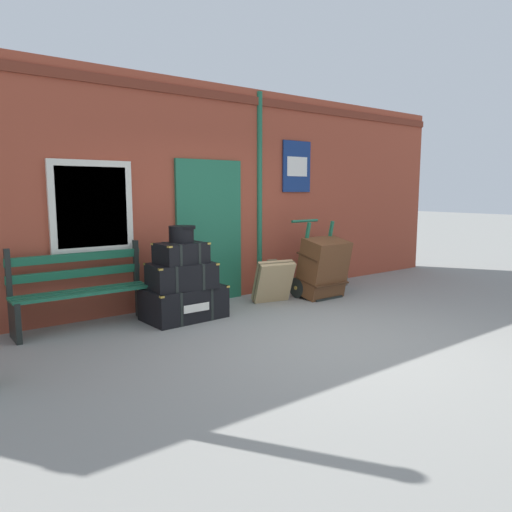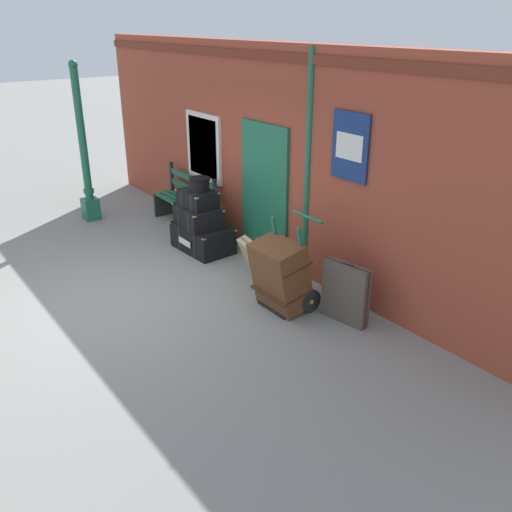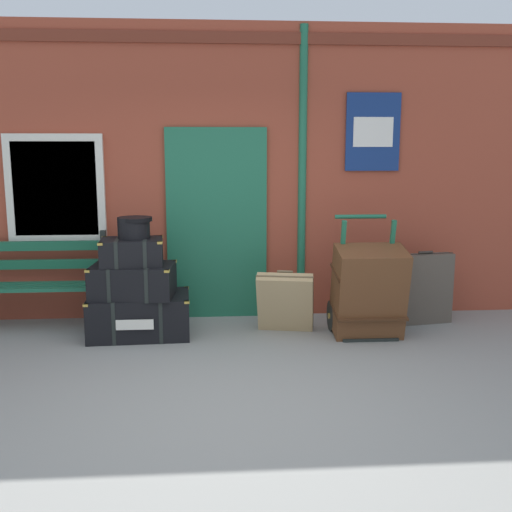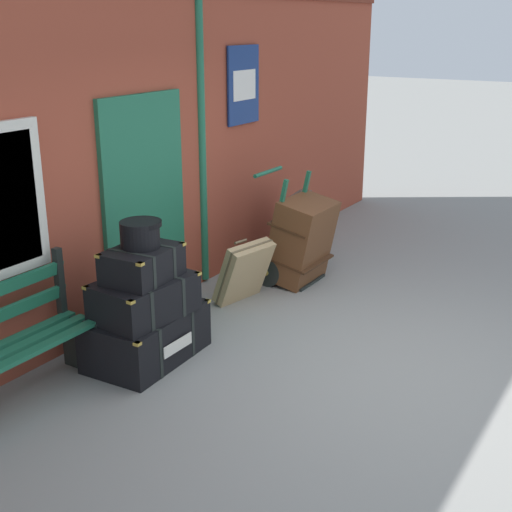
{
  "view_description": "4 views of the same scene",
  "coord_description": "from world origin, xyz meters",
  "px_view_note": "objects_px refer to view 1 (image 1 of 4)",
  "views": [
    {
      "loc": [
        -3.75,
        -3.59,
        1.66
      ],
      "look_at": [
        0.27,
        1.71,
        0.74
      ],
      "focal_mm": 33.41,
      "sensor_mm": 36.0,
      "label": 1
    },
    {
      "loc": [
        6.36,
        -2.48,
        3.48
      ],
      "look_at": [
        0.89,
        1.57,
        0.54
      ],
      "focal_mm": 38.56,
      "sensor_mm": 36.0,
      "label": 2
    },
    {
      "loc": [
        -0.1,
        -4.27,
        1.92
      ],
      "look_at": [
        0.35,
        1.87,
        0.79
      ],
      "focal_mm": 42.85,
      "sensor_mm": 36.0,
      "label": 3
    },
    {
      "loc": [
        -4.84,
        -1.78,
        2.71
      ],
      "look_at": [
        0.67,
        1.64,
        0.5
      ],
      "focal_mm": 48.47,
      "sensor_mm": 36.0,
      "label": 4
    }
  ],
  "objects_px": {
    "porters_trolley": "(315,279)",
    "suitcase_slate": "(273,281)",
    "steamer_trunk_middle": "(182,275)",
    "steamer_trunk_top": "(181,253)",
    "round_hatbox": "(181,233)",
    "large_brown_trunk": "(323,268)",
    "suitcase_charcoal": "(334,266)",
    "platform_bench": "(82,292)",
    "steamer_trunk_base": "(184,303)"
  },
  "relations": [
    {
      "from": "platform_bench",
      "to": "suitcase_slate",
      "type": "bearing_deg",
      "value": -8.39
    },
    {
      "from": "steamer_trunk_base",
      "to": "large_brown_trunk",
      "type": "distance_m",
      "value": 2.32
    },
    {
      "from": "porters_trolley",
      "to": "suitcase_charcoal",
      "type": "height_order",
      "value": "porters_trolley"
    },
    {
      "from": "suitcase_charcoal",
      "to": "steamer_trunk_top",
      "type": "bearing_deg",
      "value": -175.33
    },
    {
      "from": "steamer_trunk_top",
      "to": "round_hatbox",
      "type": "distance_m",
      "value": 0.25
    },
    {
      "from": "steamer_trunk_top",
      "to": "round_hatbox",
      "type": "height_order",
      "value": "round_hatbox"
    },
    {
      "from": "platform_bench",
      "to": "suitcase_slate",
      "type": "relative_size",
      "value": 2.47
    },
    {
      "from": "round_hatbox",
      "to": "suitcase_slate",
      "type": "relative_size",
      "value": 0.53
    },
    {
      "from": "steamer_trunk_top",
      "to": "suitcase_charcoal",
      "type": "xyz_separation_m",
      "value": [
        3.07,
        0.25,
        -0.49
      ]
    },
    {
      "from": "suitcase_slate",
      "to": "suitcase_charcoal",
      "type": "bearing_deg",
      "value": 8.48
    },
    {
      "from": "steamer_trunk_base",
      "to": "steamer_trunk_middle",
      "type": "xyz_separation_m",
      "value": [
        -0.05,
        -0.04,
        0.37
      ]
    },
    {
      "from": "steamer_trunk_middle",
      "to": "large_brown_trunk",
      "type": "bearing_deg",
      "value": -4.76
    },
    {
      "from": "porters_trolley",
      "to": "suitcase_slate",
      "type": "height_order",
      "value": "porters_trolley"
    },
    {
      "from": "steamer_trunk_middle",
      "to": "large_brown_trunk",
      "type": "distance_m",
      "value": 2.35
    },
    {
      "from": "platform_bench",
      "to": "suitcase_charcoal",
      "type": "height_order",
      "value": "platform_bench"
    },
    {
      "from": "steamer_trunk_middle",
      "to": "suitcase_charcoal",
      "type": "xyz_separation_m",
      "value": [
        3.07,
        0.25,
        -0.2
      ]
    },
    {
      "from": "steamer_trunk_top",
      "to": "porters_trolley",
      "type": "distance_m",
      "value": 2.42
    },
    {
      "from": "porters_trolley",
      "to": "suitcase_slate",
      "type": "distance_m",
      "value": 0.81
    },
    {
      "from": "platform_bench",
      "to": "round_hatbox",
      "type": "xyz_separation_m",
      "value": [
        1.16,
        -0.39,
        0.68
      ]
    },
    {
      "from": "steamer_trunk_top",
      "to": "steamer_trunk_base",
      "type": "bearing_deg",
      "value": 40.91
    },
    {
      "from": "platform_bench",
      "to": "steamer_trunk_base",
      "type": "relative_size",
      "value": 1.54
    },
    {
      "from": "steamer_trunk_middle",
      "to": "porters_trolley",
      "type": "bearing_deg",
      "value": -0.49
    },
    {
      "from": "round_hatbox",
      "to": "suitcase_charcoal",
      "type": "relative_size",
      "value": 0.43
    },
    {
      "from": "platform_bench",
      "to": "steamer_trunk_top",
      "type": "xyz_separation_m",
      "value": [
        1.13,
        -0.42,
        0.43
      ]
    },
    {
      "from": "platform_bench",
      "to": "round_hatbox",
      "type": "height_order",
      "value": "round_hatbox"
    },
    {
      "from": "round_hatbox",
      "to": "steamer_trunk_top",
      "type": "bearing_deg",
      "value": -133.37
    },
    {
      "from": "suitcase_slate",
      "to": "porters_trolley",
      "type": "bearing_deg",
      "value": -3.01
    },
    {
      "from": "large_brown_trunk",
      "to": "suitcase_charcoal",
      "type": "height_order",
      "value": "large_brown_trunk"
    },
    {
      "from": "steamer_trunk_top",
      "to": "porters_trolley",
      "type": "bearing_deg",
      "value": -0.51
    },
    {
      "from": "platform_bench",
      "to": "steamer_trunk_top",
      "type": "relative_size",
      "value": 2.51
    },
    {
      "from": "steamer_trunk_middle",
      "to": "porters_trolley",
      "type": "xyz_separation_m",
      "value": [
        2.34,
        -0.02,
        -0.31
      ]
    },
    {
      "from": "round_hatbox",
      "to": "large_brown_trunk",
      "type": "height_order",
      "value": "round_hatbox"
    },
    {
      "from": "suitcase_charcoal",
      "to": "large_brown_trunk",
      "type": "bearing_deg",
      "value": -148.35
    },
    {
      "from": "steamer_trunk_middle",
      "to": "steamer_trunk_top",
      "type": "height_order",
      "value": "steamer_trunk_top"
    },
    {
      "from": "steamer_trunk_middle",
      "to": "steamer_trunk_top",
      "type": "xyz_separation_m",
      "value": [
        -0.0,
        0.0,
        0.29
      ]
    },
    {
      "from": "porters_trolley",
      "to": "steamer_trunk_base",
      "type": "bearing_deg",
      "value": 178.45
    },
    {
      "from": "porters_trolley",
      "to": "large_brown_trunk",
      "type": "xyz_separation_m",
      "value": [
        0.0,
        -0.17,
        0.2
      ]
    },
    {
      "from": "steamer_trunk_base",
      "to": "steamer_trunk_middle",
      "type": "bearing_deg",
      "value": -138.08
    },
    {
      "from": "suitcase_charcoal",
      "to": "steamer_trunk_middle",
      "type": "bearing_deg",
      "value": -175.32
    },
    {
      "from": "round_hatbox",
      "to": "porters_trolley",
      "type": "relative_size",
      "value": 0.29
    },
    {
      "from": "platform_bench",
      "to": "round_hatbox",
      "type": "bearing_deg",
      "value": -18.52
    },
    {
      "from": "steamer_trunk_base",
      "to": "round_hatbox",
      "type": "height_order",
      "value": "round_hatbox"
    },
    {
      "from": "round_hatbox",
      "to": "large_brown_trunk",
      "type": "distance_m",
      "value": 2.42
    },
    {
      "from": "steamer_trunk_top",
      "to": "large_brown_trunk",
      "type": "height_order",
      "value": "steamer_trunk_top"
    },
    {
      "from": "suitcase_slate",
      "to": "large_brown_trunk",
      "type": "bearing_deg",
      "value": -15.03
    },
    {
      "from": "steamer_trunk_middle",
      "to": "porters_trolley",
      "type": "distance_m",
      "value": 2.36
    },
    {
      "from": "porters_trolley",
      "to": "round_hatbox",
      "type": "bearing_deg",
      "value": 178.81
    },
    {
      "from": "round_hatbox",
      "to": "suitcase_slate",
      "type": "distance_m",
      "value": 1.71
    },
    {
      "from": "porters_trolley",
      "to": "steamer_trunk_middle",
      "type": "bearing_deg",
      "value": 179.51
    },
    {
      "from": "steamer_trunk_base",
      "to": "porters_trolley",
      "type": "xyz_separation_m",
      "value": [
        2.3,
        -0.06,
        0.06
      ]
    }
  ]
}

